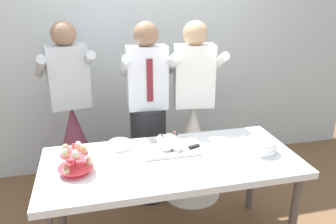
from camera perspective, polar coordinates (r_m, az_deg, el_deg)
name	(u,v)px	position (r m, az deg, el deg)	size (l,w,h in m)	color
rear_wall	(137,35)	(3.53, -5.31, 13.03)	(5.20, 0.10, 2.90)	silver
dessert_table	(171,168)	(2.40, 0.60, -9.67)	(1.80, 0.80, 0.78)	silver
cupcake_stand	(75,161)	(2.24, -15.71, -8.08)	(0.23, 0.23, 0.21)	#D83F4C
main_cake_tray	(169,145)	(2.48, 0.24, -5.64)	(0.43, 0.32, 0.12)	silver
plate_stack	(261,146)	(2.53, 15.74, -5.65)	(0.22, 0.22, 0.10)	white
round_cake	(120,146)	(2.52, -8.33, -5.76)	(0.24, 0.24, 0.06)	white
person_groom	(148,125)	(2.99, -3.43, -2.32)	(0.48, 0.50, 1.66)	#232328
person_bride	(192,139)	(3.11, 4.20, -4.68)	(0.56, 0.56, 1.66)	white
person_guest	(75,141)	(3.19, -15.72, -4.77)	(0.58, 0.57, 1.66)	brown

